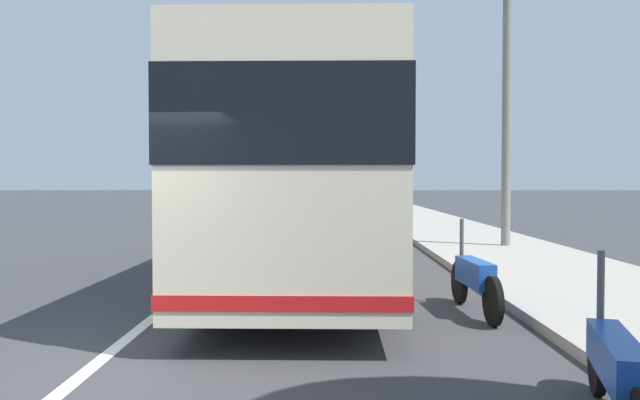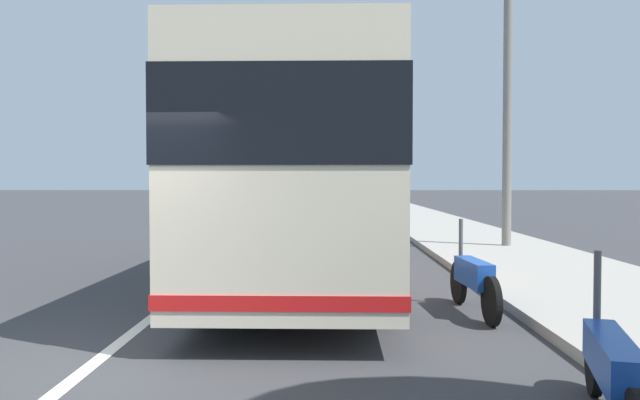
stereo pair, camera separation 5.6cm
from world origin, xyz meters
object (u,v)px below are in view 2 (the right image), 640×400
at_px(motorcycle_nearest_curb, 612,370).
at_px(motorcycle_angled, 473,279).
at_px(coach_bus, 305,170).
at_px(utility_pole, 508,109).
at_px(car_oncoming, 270,196).
at_px(car_far_distant, 238,200).
at_px(car_behind_bus, 215,206).
at_px(car_ahead_same_lane, 332,202).

height_order(motorcycle_nearest_curb, motorcycle_angled, motorcycle_angled).
xyz_separation_m(coach_bus, utility_pole, (4.85, -5.04, 1.63)).
xyz_separation_m(motorcycle_nearest_curb, utility_pole, (12.00, -2.59, 3.19)).
distance_m(coach_bus, car_oncoming, 33.89).
bearing_deg(car_oncoming, utility_pole, 14.23).
bearing_deg(car_far_distant, motorcycle_angled, 10.30).
height_order(car_behind_bus, car_far_distant, car_far_distant).
relative_size(coach_bus, motorcycle_angled, 5.17).
relative_size(coach_bus, utility_pole, 1.50).
height_order(coach_bus, car_ahead_same_lane, coach_bus).
bearing_deg(coach_bus, motorcycle_angled, -140.51).
bearing_deg(motorcycle_nearest_curb, car_behind_bus, 30.97).
bearing_deg(car_ahead_same_lane, car_behind_bus, 126.64).
height_order(motorcycle_angled, car_behind_bus, car_behind_bus).
bearing_deg(car_ahead_same_lane, motorcycle_nearest_curb, -173.28).
xyz_separation_m(coach_bus, car_ahead_same_lane, (19.77, -0.68, -1.28)).
xyz_separation_m(motorcycle_nearest_curb, car_behind_bus, (23.46, 6.96, 0.24)).
distance_m(coach_bus, car_behind_bus, 16.97).
xyz_separation_m(coach_bus, car_behind_bus, (16.31, 4.51, -1.31)).
relative_size(car_behind_bus, car_oncoming, 0.92).
height_order(motorcycle_angled, car_ahead_same_lane, car_ahead_same_lane).
bearing_deg(utility_pole, coach_bus, 133.92).
distance_m(motorcycle_angled, car_oncoming, 37.16).
height_order(car_oncoming, utility_pole, utility_pole).
bearing_deg(coach_bus, car_ahead_same_lane, -1.08).
bearing_deg(utility_pole, motorcycle_nearest_curb, 167.81).
xyz_separation_m(car_behind_bus, car_oncoming, (17.36, -0.91, -0.03)).
height_order(coach_bus, car_oncoming, coach_bus).
height_order(motorcycle_nearest_curb, car_far_distant, car_far_distant).
bearing_deg(car_behind_bus, coach_bus, 18.48).
bearing_deg(car_far_distant, utility_pole, 22.98).
height_order(car_far_distant, car_oncoming, car_far_distant).
height_order(motorcycle_angled, utility_pole, utility_pole).
relative_size(car_far_distant, utility_pole, 0.62).
bearing_deg(car_oncoming, car_ahead_same_lane, 14.64).
xyz_separation_m(motorcycle_nearest_curb, car_far_distant, (30.40, 6.91, 0.28)).
bearing_deg(car_ahead_same_lane, car_far_distant, 58.80).
distance_m(motorcycle_nearest_curb, car_far_distant, 31.18).
xyz_separation_m(car_far_distant, car_oncoming, (10.41, -0.86, -0.07)).
xyz_separation_m(car_far_distant, utility_pole, (-18.40, -9.50, 2.91)).
distance_m(car_ahead_same_lane, car_far_distant, 6.21).
relative_size(coach_bus, car_behind_bus, 2.50).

